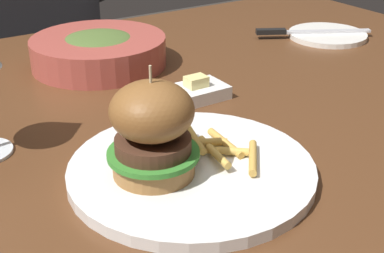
# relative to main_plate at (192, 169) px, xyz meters

# --- Properties ---
(dining_table) EXTENTS (1.39, 0.90, 0.74)m
(dining_table) POSITION_rel_main_plate_xyz_m (0.08, 0.20, -0.09)
(dining_table) COLOR #56331C
(dining_table) RESTS_ON ground
(main_plate) EXTENTS (0.28, 0.28, 0.01)m
(main_plate) POSITION_rel_main_plate_xyz_m (0.00, 0.00, 0.00)
(main_plate) COLOR white
(main_plate) RESTS_ON dining_table
(burger_sandwich) EXTENTS (0.10, 0.10, 0.13)m
(burger_sandwich) POSITION_rel_main_plate_xyz_m (-0.05, 0.01, 0.06)
(burger_sandwich) COLOR #9E6B38
(burger_sandwich) RESTS_ON main_plate
(fries_pile) EXTENTS (0.11, 0.12, 0.02)m
(fries_pile) POSITION_rel_main_plate_xyz_m (0.04, 0.01, 0.02)
(fries_pile) COLOR gold
(fries_pile) RESTS_ON main_plate
(bread_plate) EXTENTS (0.16, 0.16, 0.01)m
(bread_plate) POSITION_rel_main_plate_xyz_m (0.52, 0.30, -0.00)
(bread_plate) COLOR white
(bread_plate) RESTS_ON dining_table
(table_knife) EXTENTS (0.21, 0.13, 0.01)m
(table_knife) POSITION_rel_main_plate_xyz_m (0.48, 0.32, 0.01)
(table_knife) COLOR silver
(table_knife) RESTS_ON bread_plate
(butter_dish) EXTENTS (0.09, 0.06, 0.04)m
(butter_dish) POSITION_rel_main_plate_xyz_m (0.12, 0.18, 0.00)
(butter_dish) COLOR white
(butter_dish) RESTS_ON dining_table
(soup_bowl) EXTENTS (0.23, 0.23, 0.06)m
(soup_bowl) POSITION_rel_main_plate_xyz_m (0.06, 0.40, 0.02)
(soup_bowl) COLOR #B24C42
(soup_bowl) RESTS_ON dining_table
(diner_person) EXTENTS (0.51, 0.36, 1.18)m
(diner_person) POSITION_rel_main_plate_xyz_m (0.07, 0.93, -0.18)
(diner_person) COLOR #282833
(diner_person) RESTS_ON ground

